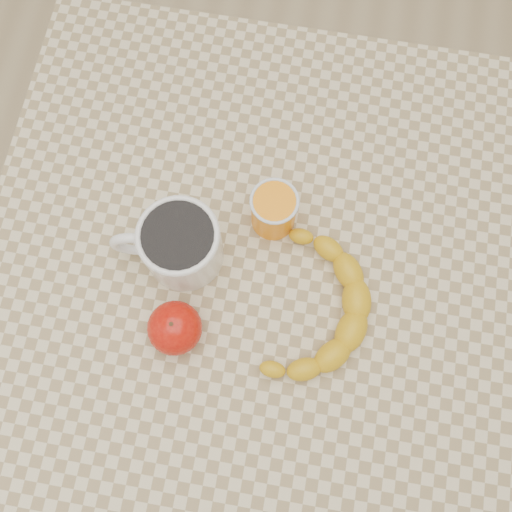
% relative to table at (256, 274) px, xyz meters
% --- Properties ---
extents(ground, '(3.00, 3.00, 0.00)m').
position_rel_table_xyz_m(ground, '(0.00, 0.00, -0.66)').
color(ground, tan).
rests_on(ground, ground).
extents(table, '(0.80, 0.80, 0.75)m').
position_rel_table_xyz_m(table, '(0.00, 0.00, 0.00)').
color(table, beige).
rests_on(table, ground).
extents(coffee_mug, '(0.16, 0.13, 0.09)m').
position_rel_table_xyz_m(coffee_mug, '(-0.10, -0.01, 0.14)').
color(coffee_mug, white).
rests_on(coffee_mug, table).
extents(orange_juice_glass, '(0.07, 0.07, 0.08)m').
position_rel_table_xyz_m(orange_juice_glass, '(0.01, 0.06, 0.13)').
color(orange_juice_glass, orange).
rests_on(orange_juice_glass, table).
extents(apple, '(0.08, 0.08, 0.07)m').
position_rel_table_xyz_m(apple, '(-0.09, -0.12, 0.12)').
color(apple, '#9E0905').
rests_on(apple, table).
extents(banana, '(0.29, 0.33, 0.04)m').
position_rel_table_xyz_m(banana, '(0.09, -0.06, 0.11)').
color(banana, gold).
rests_on(banana, table).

